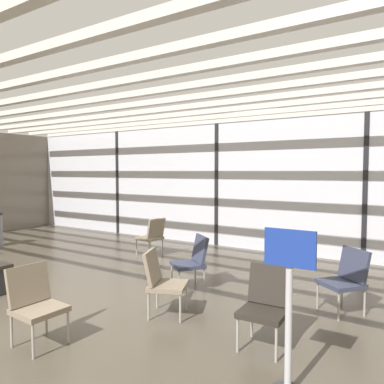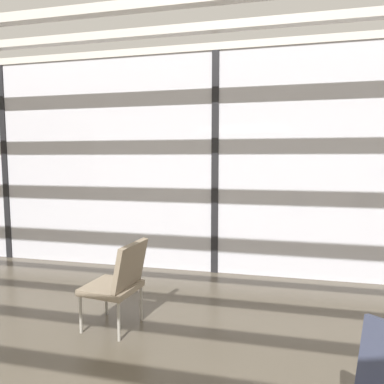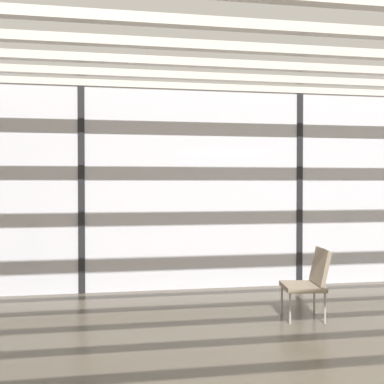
# 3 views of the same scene
# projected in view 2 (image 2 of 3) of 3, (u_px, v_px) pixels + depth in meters

# --- Properties ---
(glass_curtain_wall) EXTENTS (14.00, 0.08, 3.15)m
(glass_curtain_wall) POSITION_uv_depth(u_px,v_px,m) (215.00, 165.00, 4.94)
(glass_curtain_wall) COLOR silver
(glass_curtain_wall) RESTS_ON ground
(window_mullion_0) EXTENTS (0.10, 0.12, 3.15)m
(window_mullion_0) POSITION_uv_depth(u_px,v_px,m) (7.00, 164.00, 5.71)
(window_mullion_0) COLOR black
(window_mullion_0) RESTS_ON ground
(window_mullion_1) EXTENTS (0.10, 0.12, 3.15)m
(window_mullion_1) POSITION_uv_depth(u_px,v_px,m) (215.00, 165.00, 4.94)
(window_mullion_1) COLOR black
(window_mullion_1) RESTS_ON ground
(parked_airplane) EXTENTS (11.98, 4.15, 4.15)m
(parked_airplane) POSITION_uv_depth(u_px,v_px,m) (203.00, 143.00, 9.28)
(parked_airplane) COLOR silver
(parked_airplane) RESTS_ON ground
(lounge_chair_3) EXTENTS (0.58, 0.55, 0.87)m
(lounge_chair_3) POSITION_uv_depth(u_px,v_px,m) (119.00, 279.00, 3.34)
(lounge_chair_3) COLOR #7F705B
(lounge_chair_3) RESTS_ON ground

